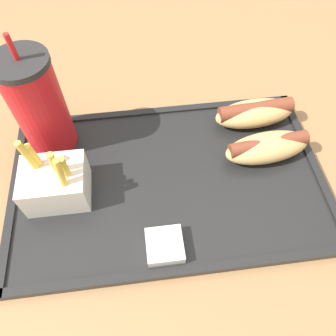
% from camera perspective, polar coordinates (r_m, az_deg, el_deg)
% --- Properties ---
extents(ground_plane, '(8.00, 8.00, 0.00)m').
position_cam_1_polar(ground_plane, '(1.17, 1.94, -20.93)').
color(ground_plane, '#ADA393').
extents(dining_table, '(1.10, 1.19, 0.71)m').
position_cam_1_polar(dining_table, '(0.83, 2.66, -15.59)').
color(dining_table, olive).
rests_on(dining_table, ground_plane).
extents(food_tray, '(0.47, 0.29, 0.01)m').
position_cam_1_polar(food_tray, '(0.50, 0.00, -2.19)').
color(food_tray, black).
rests_on(food_tray, dining_table).
extents(soda_cup, '(0.08, 0.08, 0.20)m').
position_cam_1_polar(soda_cup, '(0.51, -21.60, 10.12)').
color(soda_cup, red).
rests_on(soda_cup, food_tray).
extents(hot_dog_far, '(0.14, 0.06, 0.04)m').
position_cam_1_polar(hot_dog_far, '(0.57, 14.88, 9.31)').
color(hot_dog_far, tan).
rests_on(hot_dog_far, food_tray).
extents(hot_dog_near, '(0.14, 0.07, 0.04)m').
position_cam_1_polar(hot_dog_near, '(0.52, 16.91, 3.53)').
color(hot_dog_near, tan).
rests_on(hot_dog_near, food_tray).
extents(fries_carton, '(0.09, 0.07, 0.11)m').
position_cam_1_polar(fries_carton, '(0.48, -19.01, -2.44)').
color(fries_carton, silver).
rests_on(fries_carton, food_tray).
extents(sauce_cup_mayo, '(0.05, 0.05, 0.02)m').
position_cam_1_polar(sauce_cup_mayo, '(0.44, -0.58, -13.33)').
color(sauce_cup_mayo, silver).
rests_on(sauce_cup_mayo, food_tray).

